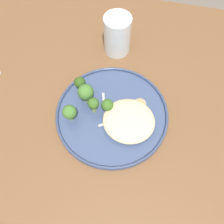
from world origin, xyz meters
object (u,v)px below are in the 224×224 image
seared_scallop_right_edge (139,125)px  water_glass (117,37)px  dinner_plate (112,114)px  broccoli_floret_left_leaning (86,92)px  seared_scallop_tiny_bay (111,108)px  seared_scallop_tilted_round (140,104)px  seared_scallop_large_seared (138,111)px  broccoli_floret_beside_noodles (93,104)px  broccoli_floret_front_edge (69,112)px  broccoli_floret_tall_stalk (80,83)px  seared_scallop_on_noodles (130,109)px  seared_scallop_center_golden (128,131)px  broccoli_floret_near_rim (108,105)px

seared_scallop_right_edge → water_glass: bearing=113.4°
dinner_plate → broccoli_floret_left_leaning: (-0.07, 0.03, 0.04)m
water_glass → dinner_plate: bearing=-81.4°
dinner_plate → broccoli_floret_left_leaning: bearing=160.4°
seared_scallop_right_edge → seared_scallop_tiny_bay: seared_scallop_tiny_bay is taller
broccoli_floret_left_leaning → water_glass: (0.04, 0.20, 0.00)m
seared_scallop_right_edge → seared_scallop_tilted_round: seared_scallop_right_edge is taller
seared_scallop_large_seared → broccoli_floret_beside_noodles: bearing=-170.8°
seared_scallop_tiny_bay → water_glass: size_ratio=0.21×
seared_scallop_tiny_bay → broccoli_floret_beside_noodles: (-0.04, -0.01, 0.02)m
broccoli_floret_front_edge → dinner_plate: bearing=20.2°
seared_scallop_tiny_bay → seared_scallop_tilted_round: (0.07, 0.03, -0.00)m
broccoli_floret_tall_stalk → broccoli_floret_front_edge: bearing=-90.1°
broccoli_floret_left_leaning → seared_scallop_on_noodles: bearing=-3.9°
seared_scallop_right_edge → broccoli_floret_tall_stalk: bearing=155.8°
dinner_plate → seared_scallop_center_golden: bearing=-41.2°
broccoli_floret_left_leaning → broccoli_floret_tall_stalk: (-0.02, 0.03, -0.00)m
broccoli_floret_tall_stalk → water_glass: bearing=69.5°
seared_scallop_large_seared → seared_scallop_tiny_bay: size_ratio=1.39×
broccoli_floret_left_leaning → broccoli_floret_beside_noodles: size_ratio=1.13×
dinner_plate → seared_scallop_right_edge: 0.08m
broccoli_floret_tall_stalk → seared_scallop_large_seared: bearing=-12.5°
seared_scallop_tiny_bay → broccoli_floret_tall_stalk: 0.10m
broccoli_floret_beside_noodles → dinner_plate: bearing=0.9°
seared_scallop_tiny_bay → broccoli_floret_left_leaning: 0.08m
seared_scallop_tiny_bay → broccoli_floret_near_rim: bearing=-150.4°
seared_scallop_right_edge → broccoli_floret_left_leaning: (-0.15, 0.05, 0.03)m
seared_scallop_large_seared → broccoli_floret_left_leaning: 0.14m
seared_scallop_tiny_bay → seared_scallop_tilted_round: bearing=21.4°
seared_scallop_right_edge → broccoli_floret_beside_noodles: 0.12m
seared_scallop_on_noodles → broccoli_floret_beside_noodles: 0.10m
seared_scallop_tilted_round → water_glass: 0.21m
seared_scallop_tilted_round → broccoli_floret_left_leaning: 0.14m
broccoli_floret_front_edge → water_glass: size_ratio=0.48×
seared_scallop_large_seared → broccoli_floret_tall_stalk: bearing=167.5°
dinner_plate → seared_scallop_on_noodles: (0.04, 0.02, 0.01)m
broccoli_floret_near_rim → broccoli_floret_beside_noodles: bearing=-168.9°
seared_scallop_large_seared → seared_scallop_right_edge: (0.01, -0.04, 0.00)m
seared_scallop_right_edge → broccoli_floret_left_leaning: broccoli_floret_left_leaning is taller
seared_scallop_right_edge → seared_scallop_tiny_bay: 0.08m
seared_scallop_center_golden → broccoli_floret_near_rim: bearing=140.6°
broccoli_floret_tall_stalk → broccoli_floret_beside_noodles: bearing=-47.3°
seared_scallop_center_golden → broccoli_floret_beside_noodles: 0.11m
seared_scallop_right_edge → broccoli_floret_near_rim: bearing=160.9°
dinner_plate → seared_scallop_center_golden: seared_scallop_center_golden is taller
seared_scallop_tiny_bay → broccoli_floret_front_edge: size_ratio=0.43×
broccoli_floret_tall_stalk → broccoli_floret_beside_noodles: 0.07m
broccoli_floret_near_rim → broccoli_floret_front_edge: bearing=-153.9°
broccoli_floret_left_leaning → seared_scallop_center_golden: bearing=-29.3°
dinner_plate → broccoli_floret_tall_stalk: 0.12m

